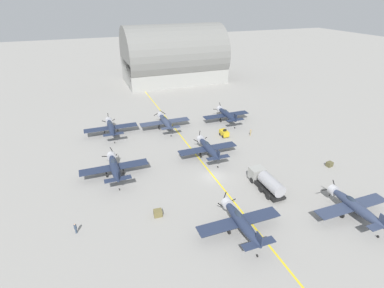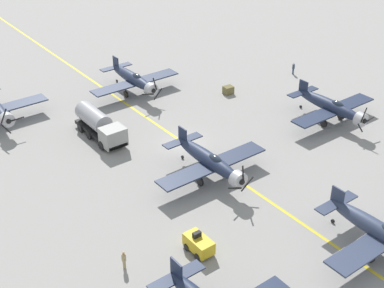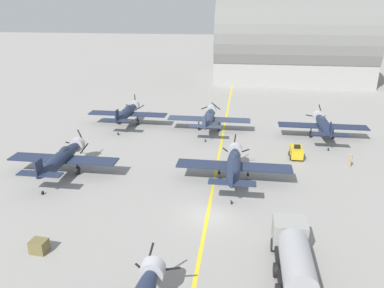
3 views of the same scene
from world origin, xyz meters
name	(u,v)px [view 1 (image 1 of 3)]	position (x,y,z in m)	size (l,w,h in m)	color
ground_plane	(213,176)	(0.00, 0.00, 0.00)	(400.00, 400.00, 0.00)	gray
taxiway_stripe	(213,176)	(0.00, 0.00, 0.00)	(0.30, 160.00, 0.01)	yellow
airplane_far_right	(227,114)	(13.72, 22.18, 2.01)	(12.00, 9.98, 3.71)	#1C2640
airplane_near_right	(354,206)	(14.54, -17.15, 2.01)	(12.00, 9.98, 3.65)	#2E3952
airplane_far_center	(165,121)	(-2.19, 23.26, 2.01)	(12.00, 9.98, 3.65)	#2F3953
airplane_mid_left	(114,167)	(-16.49, 6.19, 2.01)	(12.00, 9.98, 3.71)	#202A44
airplane_near_center	(241,221)	(-2.46, -14.26, 2.01)	(12.00, 9.98, 3.76)	#242E48
airplane_far_left	(111,127)	(-14.83, 24.31, 2.01)	(12.00, 9.98, 3.80)	#1F2A43
airplane_mid_center	(208,148)	(2.01, 6.90, 2.01)	(12.00, 9.98, 3.80)	#212B45
fuel_tanker	(266,182)	(6.60, -6.73, 1.51)	(2.68, 8.00, 2.98)	black
tow_tractor	(224,133)	(9.32, 14.57, 0.79)	(1.57, 2.60, 1.79)	gold
ground_crew_walking	(251,132)	(15.10, 12.61, 0.90)	(0.36, 0.36, 1.65)	tan
ground_crew_inspecting	(75,228)	(-23.52, -6.40, 0.88)	(0.35, 0.35, 1.62)	#334256
supply_crate_by_tanker	(158,213)	(-12.09, -6.92, 0.51)	(1.22, 1.02, 1.02)	brown
supply_crate_mid_lane	(330,164)	(22.12, -4.66, 0.46)	(1.10, 0.91, 0.91)	brown
hangar	(174,59)	(13.28, 64.74, 8.02)	(35.11, 21.42, 21.42)	#9E9E99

